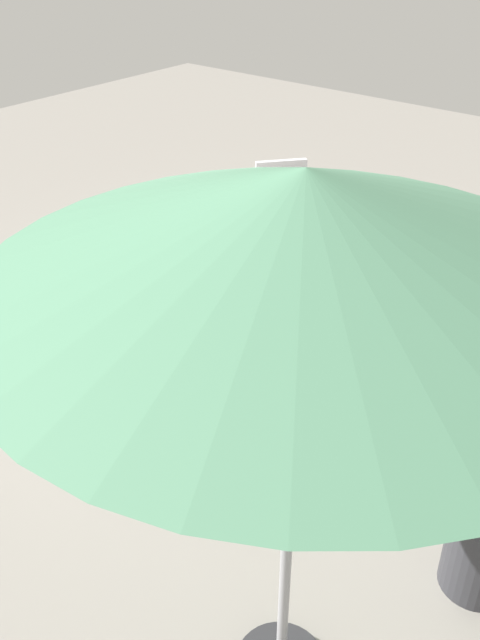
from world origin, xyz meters
The scene contains 6 objects.
ground_plane centered at (0.00, 0.00, 0.00)m, with size 16.00×16.00×0.00m, color gray.
round_bed centered at (0.00, 0.00, 0.26)m, with size 2.73×2.73×0.52m.
throw_pillow_0 centered at (0.28, 0.92, 0.61)m, with size 0.47×0.36×0.19m, color beige.
throw_pillow_1 centered at (-0.88, -0.15, 0.61)m, with size 0.42×0.31×0.19m, color white.
patio_chair centered at (-0.99, 1.82, 0.56)m, with size 0.72×0.72×0.98m.
patio_umbrella centered at (1.91, -2.03, 2.35)m, with size 2.19×2.19×2.56m.
Camera 1 is at (3.02, -3.70, 3.27)m, focal length 39.20 mm.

